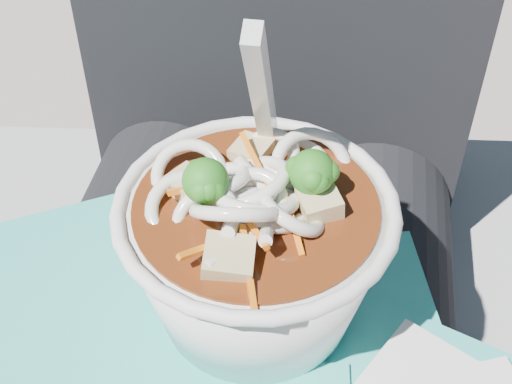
# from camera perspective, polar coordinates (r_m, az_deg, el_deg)

# --- Properties ---
(person_body) EXTENTS (0.34, 0.94, 1.01)m
(person_body) POSITION_cam_1_polar(r_m,az_deg,el_deg) (0.58, -0.68, -7.26)
(person_body) COLOR black
(person_body) RESTS_ON ground
(plastic_bag) EXTENTS (0.42, 0.30, 0.02)m
(plastic_bag) POSITION_cam_1_polar(r_m,az_deg,el_deg) (0.47, -3.26, -12.53)
(plastic_bag) COLOR teal
(plastic_bag) RESTS_ON lap
(udon_bowl) EXTENTS (0.17, 0.17, 0.21)m
(udon_bowl) POSITION_cam_1_polar(r_m,az_deg,el_deg) (0.44, -0.04, -4.16)
(udon_bowl) COLOR silver
(udon_bowl) RESTS_ON plastic_bag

